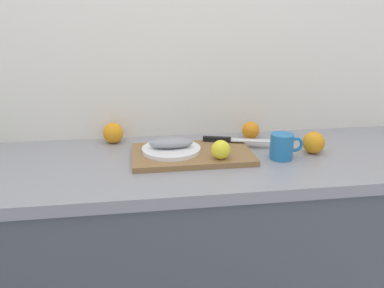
# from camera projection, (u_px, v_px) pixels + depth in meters

# --- Properties ---
(back_wall) EXTENTS (3.20, 0.05, 2.50)m
(back_wall) POSITION_uv_depth(u_px,v_px,m) (176.00, 52.00, 1.63)
(back_wall) COLOR white
(back_wall) RESTS_ON ground_plane
(kitchen_counter) EXTENTS (2.00, 0.60, 0.90)m
(kitchen_counter) POSITION_uv_depth(u_px,v_px,m) (187.00, 265.00, 1.58)
(kitchen_counter) COLOR #4C5159
(kitchen_counter) RESTS_ON ground_plane
(cutting_board) EXTENTS (0.44, 0.26, 0.02)m
(cutting_board) POSITION_uv_depth(u_px,v_px,m) (192.00, 154.00, 1.46)
(cutting_board) COLOR olive
(cutting_board) RESTS_ON kitchen_counter
(white_plate) EXTENTS (0.22, 0.22, 0.01)m
(white_plate) POSITION_uv_depth(u_px,v_px,m) (171.00, 149.00, 1.46)
(white_plate) COLOR white
(white_plate) RESTS_ON cutting_board
(fish_fillet) EXTENTS (0.16, 0.07, 0.04)m
(fish_fillet) POSITION_uv_depth(u_px,v_px,m) (171.00, 143.00, 1.45)
(fish_fillet) COLOR gray
(fish_fillet) RESTS_ON white_plate
(chef_knife) EXTENTS (0.29, 0.10, 0.02)m
(chef_knife) POSITION_uv_depth(u_px,v_px,m) (230.00, 140.00, 1.56)
(chef_knife) COLOR silver
(chef_knife) RESTS_ON cutting_board
(lemon_0) EXTENTS (0.07, 0.07, 0.07)m
(lemon_0) POSITION_uv_depth(u_px,v_px,m) (221.00, 150.00, 1.38)
(lemon_0) COLOR yellow
(lemon_0) RESTS_ON cutting_board
(coffee_mug_0) EXTENTS (0.12, 0.08, 0.09)m
(coffee_mug_0) POSITION_uv_depth(u_px,v_px,m) (282.00, 146.00, 1.43)
(coffee_mug_0) COLOR #2672B2
(coffee_mug_0) RESTS_ON kitchen_counter
(orange_0) EXTENTS (0.08, 0.08, 0.08)m
(orange_0) POSITION_uv_depth(u_px,v_px,m) (113.00, 133.00, 1.61)
(orange_0) COLOR orange
(orange_0) RESTS_ON kitchen_counter
(orange_1) EXTENTS (0.07, 0.07, 0.07)m
(orange_1) POSITION_uv_depth(u_px,v_px,m) (251.00, 130.00, 1.66)
(orange_1) COLOR orange
(orange_1) RESTS_ON kitchen_counter
(orange_3) EXTENTS (0.08, 0.08, 0.08)m
(orange_3) POSITION_uv_depth(u_px,v_px,m) (314.00, 143.00, 1.49)
(orange_3) COLOR orange
(orange_3) RESTS_ON kitchen_counter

